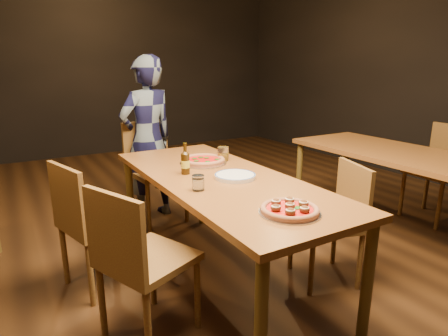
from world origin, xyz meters
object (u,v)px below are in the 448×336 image
table_main (220,187)px  amber_glass (223,154)px  pizza_meatball (290,209)px  water_glass (198,183)px  chair_nbr_right (436,171)px  diner (148,140)px  table_right (407,162)px  beer_bottle (185,163)px  chair_main_e (326,221)px  pizza_margherita (203,161)px  chair_main_nw (148,258)px  plate_stack (235,176)px  chair_main_sw (100,221)px  chair_end (157,171)px

table_main → amber_glass: 0.45m
amber_glass → pizza_meatball: bearing=-103.4°
water_glass → chair_nbr_right: bearing=1.6°
amber_glass → diner: (-0.26, 0.96, -0.02)m
table_right → water_glass: size_ratio=22.30×
beer_bottle → chair_main_e: bearing=-34.0°
pizza_margherita → beer_bottle: bearing=-140.5°
chair_main_nw → plate_stack: 0.77m
chair_main_nw → pizza_meatball: (0.58, -0.45, 0.31)m
table_right → beer_bottle: (-1.87, 0.37, 0.15)m
chair_nbr_right → plate_stack: bearing=-88.5°
chair_main_nw → chair_main_sw: size_ratio=1.01×
water_glass → chair_main_e: bearing=-12.0°
pizza_margherita → beer_bottle: size_ratio=1.67×
table_right → pizza_margherita: 1.73m
beer_bottle → chair_main_nw: bearing=-134.1°
pizza_margherita → diner: size_ratio=0.22×
table_main → chair_main_nw: (-0.61, -0.28, -0.22)m
chair_main_e → chair_main_sw: bearing=-100.2°
pizza_margherita → chair_main_sw: bearing=-179.6°
chair_nbr_right → beer_bottle: bearing=-94.2°
chair_nbr_right → pizza_margherita: chair_nbr_right is taller
beer_bottle → amber_glass: bearing=25.6°
pizza_margherita → diner: bearing=95.3°
table_right → chair_end: size_ratio=2.02×
chair_main_nw → beer_bottle: size_ratio=4.42×
pizza_margherita → water_glass: size_ratio=3.86×
chair_main_nw → amber_glass: (0.84, 0.65, 0.34)m
chair_end → pizza_margherita: chair_end is taller
amber_glass → water_glass: bearing=-131.8°
chair_end → beer_bottle: size_ratio=4.77×
chair_main_e → pizza_meatball: size_ratio=2.82×
table_right → diner: (-1.73, 1.53, 0.10)m
table_right → table_main: bearing=173.3°
water_glass → pizza_meatball: bearing=-67.7°
water_glass → chair_end: bearing=79.5°
table_right → water_glass: (-1.95, 0.02, 0.12)m
table_main → table_right: same height
chair_main_sw → beer_bottle: beer_bottle is taller
table_right → plate_stack: bearing=175.8°
plate_stack → table_main: bearing=130.2°
table_right → chair_main_sw: 2.49m
beer_bottle → table_main: bearing=-45.5°
chair_main_nw → chair_end: chair_end is taller
chair_main_e → pizza_margherita: (-0.56, 0.73, 0.34)m
amber_glass → table_right: bearing=-21.2°
chair_main_e → beer_bottle: size_ratio=4.16×
chair_main_sw → pizza_meatball: 1.33m
chair_main_nw → beer_bottle: (0.44, 0.45, 0.37)m
chair_main_e → chair_end: size_ratio=0.87×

